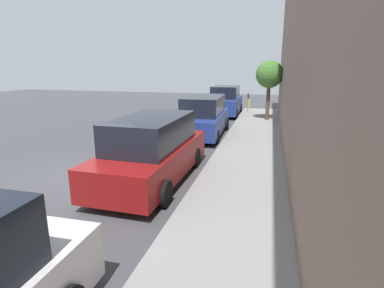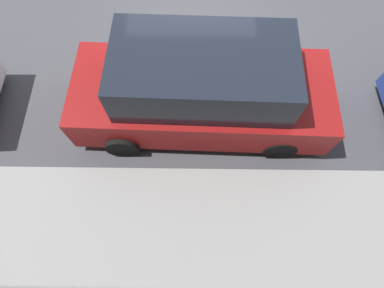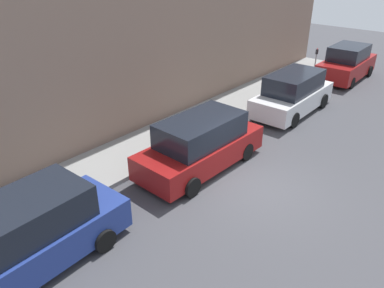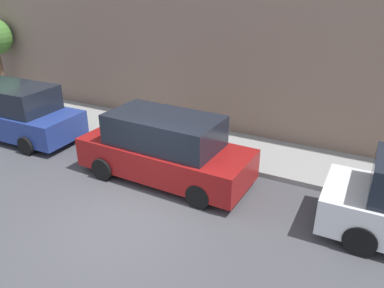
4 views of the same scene
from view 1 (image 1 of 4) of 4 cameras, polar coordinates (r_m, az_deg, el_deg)
The scene contains 8 objects.
ground_plane at distance 9.83m, azimuth -19.97°, elevation -5.80°, with size 60.00×60.00×0.00m, color #424247.
sidewalk at distance 8.21m, azimuth 8.94°, elevation -8.55°, with size 2.51×32.00×0.15m.
parked_minivan_third at distance 8.72m, azimuth -7.58°, elevation -1.22°, with size 2.03×4.95×1.90m.
parked_minivan_fourth at distance 14.58m, azimuth 2.20°, elevation 5.24°, with size 2.04×4.95×1.90m.
parked_suv_fifth at distance 21.21m, azimuth 6.35°, elevation 8.09°, with size 2.08×4.82×1.98m.
parking_meter_far at distance 21.22m, azimuth 10.64°, elevation 8.11°, with size 0.11×0.15×1.37m.
street_tree at distance 18.56m, azimuth 14.55°, elevation 12.60°, with size 1.59×1.59×3.48m.
fire_hydrant at distance 23.64m, azimuth 10.77°, elevation 7.51°, with size 0.20×0.20×0.69m.
Camera 1 is at (5.41, -7.54, 3.26)m, focal length 28.00 mm.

